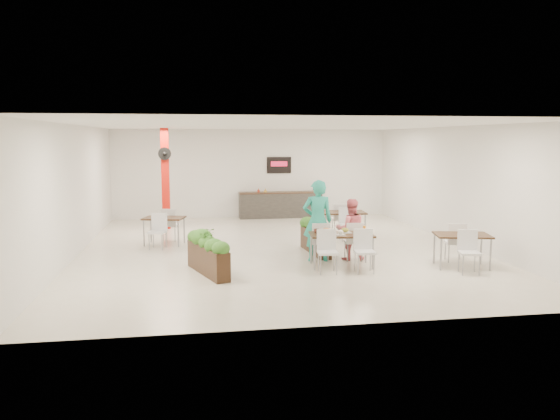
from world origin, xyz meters
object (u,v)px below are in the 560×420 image
object	(u,v)px
main_table	(341,239)
planter_left	(208,250)
diner_woman	(350,229)
side_table_b	(343,216)
diner_man	(318,221)
side_table_c	(462,240)
red_column	(165,177)
service_counter	(280,204)
planter_right	(315,234)
side_table_a	(164,222)

from	to	relation	value
main_table	planter_left	xyz separation A→B (m)	(-2.97, -0.20, -0.13)
diner_woman	side_table_b	bearing A→B (deg)	-96.97
main_table	diner_man	size ratio (longest dim) A/B	0.90
diner_man	side_table_c	size ratio (longest dim) A/B	1.14
red_column	service_counter	distance (m)	4.56
planter_left	side_table_b	distance (m)	5.54
diner_man	side_table_c	distance (m)	3.27
diner_man	planter_left	xyz separation A→B (m)	(-2.58, -0.85, -0.45)
planter_left	side_table_b	world-z (taller)	planter_left
red_column	planter_right	size ratio (longest dim) A/B	1.75
service_counter	diner_man	world-z (taller)	service_counter
side_table_c	diner_woman	bearing A→B (deg)	165.49
side_table_a	diner_man	bearing A→B (deg)	-21.16
planter_left	side_table_c	distance (m)	5.64
red_column	service_counter	xyz separation A→B (m)	(4.00, 1.86, -1.15)
side_table_c	side_table_b	bearing A→B (deg)	123.81
diner_woman	main_table	bearing A→B (deg)	63.42
main_table	planter_right	distance (m)	1.56
side_table_b	side_table_a	bearing A→B (deg)	-172.00
planter_right	red_column	bearing A→B (deg)	130.94
main_table	red_column	bearing A→B (deg)	124.40
diner_woman	planter_right	bearing A→B (deg)	-48.23
red_column	diner_woman	size ratio (longest dim) A/B	2.20
side_table_a	side_table_c	bearing A→B (deg)	-14.93
planter_right	diner_man	bearing A→B (deg)	-99.95
side_table_c	diner_man	bearing A→B (deg)	171.92
red_column	main_table	distance (m)	7.33
diner_man	planter_right	size ratio (longest dim) A/B	1.05
red_column	main_table	bearing A→B (deg)	-55.60
side_table_a	side_table_b	size ratio (longest dim) A/B	1.02
planter_left	planter_right	size ratio (longest dim) A/B	1.00
diner_woman	side_table_a	bearing A→B (deg)	-24.82
red_column	service_counter	size ratio (longest dim) A/B	1.07
diner_man	side_table_b	size ratio (longest dim) A/B	1.16
side_table_a	side_table_b	world-z (taller)	same
main_table	planter_right	xyz separation A→B (m)	(-0.24, 1.53, -0.15)
diner_man	side_table_a	distance (m)	4.50
planter_right	side_table_b	xyz separation A→B (m)	(1.30, 2.06, 0.15)
main_table	side_table_a	size ratio (longest dim) A/B	1.03
side_table_a	main_table	bearing A→B (deg)	-24.54
service_counter	planter_right	xyz separation A→B (m)	(-0.13, -6.32, -0.00)
red_column	main_table	size ratio (longest dim) A/B	1.85
service_counter	side_table_c	bearing A→B (deg)	-71.72
main_table	planter_left	distance (m)	2.98
planter_left	side_table_a	bearing A→B (deg)	107.21
main_table	side_table_c	distance (m)	2.70
planter_right	service_counter	bearing A→B (deg)	88.82
planter_left	side_table_b	bearing A→B (deg)	43.22
service_counter	diner_man	xyz separation A→B (m)	(-0.28, -7.20, 0.47)
diner_woman	side_table_c	distance (m)	2.52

